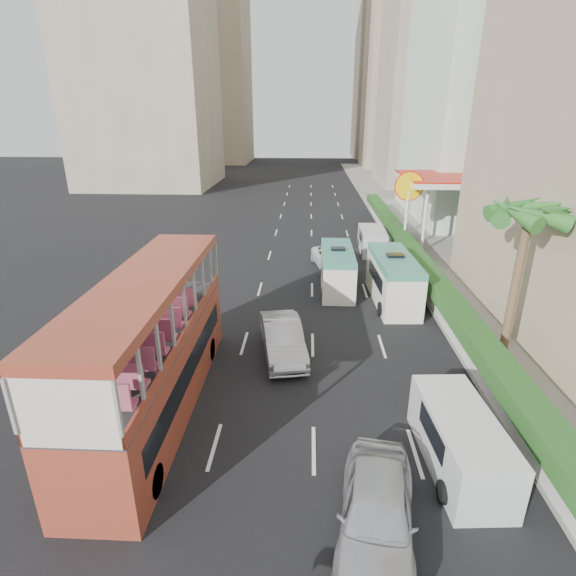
# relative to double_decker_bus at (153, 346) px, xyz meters

# --- Properties ---
(ground_plane) EXTENTS (200.00, 200.00, 0.00)m
(ground_plane) POSITION_rel_double_decker_bus_xyz_m (6.00, 0.00, -2.53)
(ground_plane) COLOR black
(ground_plane) RESTS_ON ground
(double_decker_bus) EXTENTS (2.50, 11.00, 5.06)m
(double_decker_bus) POSITION_rel_double_decker_bus_xyz_m (0.00, 0.00, 0.00)
(double_decker_bus) COLOR #993B27
(double_decker_bus) RESTS_ON ground
(car_silver_lane_a) EXTENTS (2.49, 4.95, 1.56)m
(car_silver_lane_a) POSITION_rel_double_decker_bus_xyz_m (4.26, 4.08, -2.53)
(car_silver_lane_a) COLOR silver
(car_silver_lane_a) RESTS_ON ground
(car_silver_lane_b) EXTENTS (2.62, 4.94, 1.60)m
(car_silver_lane_b) POSITION_rel_double_decker_bus_xyz_m (7.12, -5.05, -2.53)
(car_silver_lane_b) COLOR silver
(car_silver_lane_b) RESTS_ON ground
(van_asset) EXTENTS (3.30, 5.44, 1.41)m
(van_asset) POSITION_rel_double_decker_bus_xyz_m (7.09, 16.07, -2.53)
(van_asset) COLOR silver
(van_asset) RESTS_ON ground
(minibus_near) EXTENTS (1.86, 5.54, 2.45)m
(minibus_near) POSITION_rel_double_decker_bus_xyz_m (7.09, 12.33, -1.30)
(minibus_near) COLOR silver
(minibus_near) RESTS_ON ground
(minibus_far) EXTENTS (2.27, 6.10, 2.67)m
(minibus_far) POSITION_rel_double_decker_bus_xyz_m (10.12, 10.41, -1.20)
(minibus_far) COLOR silver
(minibus_far) RESTS_ON ground
(panel_van_near) EXTENTS (2.09, 4.59, 1.79)m
(panel_van_near) POSITION_rel_double_decker_bus_xyz_m (9.94, -2.46, -1.63)
(panel_van_near) COLOR silver
(panel_van_near) RESTS_ON ground
(panel_van_far) EXTENTS (1.79, 4.42, 1.76)m
(panel_van_far) POSITION_rel_double_decker_bus_xyz_m (10.23, 20.39, -1.65)
(panel_van_far) COLOR silver
(panel_van_far) RESTS_ON ground
(sidewalk) EXTENTS (6.00, 120.00, 0.18)m
(sidewalk) POSITION_rel_double_decker_bus_xyz_m (15.00, 25.00, -2.44)
(sidewalk) COLOR #99968C
(sidewalk) RESTS_ON ground
(kerb_wall) EXTENTS (0.30, 44.00, 1.00)m
(kerb_wall) POSITION_rel_double_decker_bus_xyz_m (12.20, 14.00, -1.85)
(kerb_wall) COLOR silver
(kerb_wall) RESTS_ON sidewalk
(hedge) EXTENTS (1.10, 44.00, 0.70)m
(hedge) POSITION_rel_double_decker_bus_xyz_m (12.20, 14.00, -1.00)
(hedge) COLOR #2D6626
(hedge) RESTS_ON kerb_wall
(palm_tree) EXTENTS (0.36, 0.36, 6.40)m
(palm_tree) POSITION_rel_double_decker_bus_xyz_m (13.80, 4.00, 0.85)
(palm_tree) COLOR brown
(palm_tree) RESTS_ON sidewalk
(shell_station) EXTENTS (6.50, 8.00, 5.50)m
(shell_station) POSITION_rel_double_decker_bus_xyz_m (16.00, 23.00, 0.22)
(shell_station) COLOR silver
(shell_station) RESTS_ON ground
(tower_far_a) EXTENTS (14.00, 14.00, 44.00)m
(tower_far_a) POSITION_rel_double_decker_bus_xyz_m (23.00, 82.00, 19.47)
(tower_far_a) COLOR tan
(tower_far_a) RESTS_ON ground
(tower_far_b) EXTENTS (14.00, 14.00, 40.00)m
(tower_far_b) POSITION_rel_double_decker_bus_xyz_m (23.00, 104.00, 17.47)
(tower_far_b) COLOR #B1A18C
(tower_far_b) RESTS_ON ground
(tower_left_b) EXTENTS (16.00, 16.00, 46.00)m
(tower_left_b) POSITION_rel_double_decker_bus_xyz_m (-16.00, 90.00, 20.47)
(tower_left_b) COLOR tan
(tower_left_b) RESTS_ON ground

